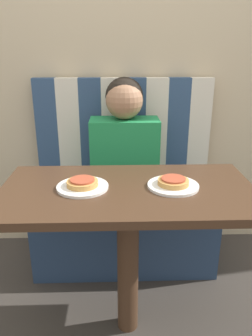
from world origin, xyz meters
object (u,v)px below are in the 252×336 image
(pizza_right, at_px, (173,181))
(pizza_left, at_px, (82,183))
(person, at_px, (124,142))
(plate_left, at_px, (83,187))
(plate_right, at_px, (173,186))

(pizza_right, bearing_deg, pizza_left, 180.00)
(pizza_left, bearing_deg, person, 70.90)
(person, height_order, pizza_right, person)
(plate_left, height_order, pizza_left, pizza_left)
(person, height_order, plate_right, person)
(plate_left, bearing_deg, pizza_right, 0.00)
(pizza_right, bearing_deg, plate_left, 180.00)
(plate_right, distance_m, pizza_right, 0.02)
(person, distance_m, plate_right, 0.59)
(person, relative_size, plate_left, 3.38)
(plate_left, bearing_deg, person, 70.90)
(plate_left, distance_m, pizza_left, 0.02)
(plate_left, xyz_separation_m, pizza_left, (-0.00, 0.00, 0.02))
(plate_right, relative_size, pizza_right, 1.66)
(person, xyz_separation_m, pizza_left, (-0.19, -0.56, -0.02))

